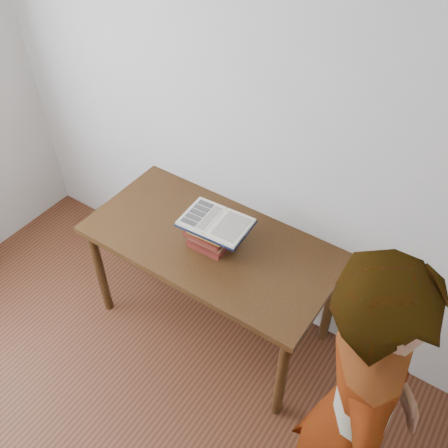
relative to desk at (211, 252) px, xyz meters
The scene contains 4 objects.
desk is the anchor object (origin of this frame).
book_stack 0.19m from the desk, 74.02° to the right, with size 0.25×0.19×0.18m.
open_book 0.30m from the desk, 22.80° to the right, with size 0.39×0.28×0.03m.
reader 1.28m from the desk, 27.68° to the right, with size 0.67×0.44×1.83m, color tan.
Camera 1 is at (1.25, -0.23, 2.84)m, focal length 40.00 mm.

